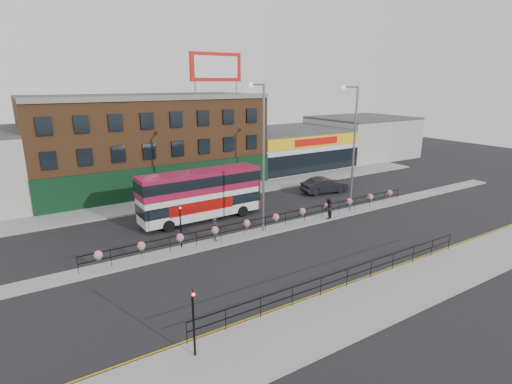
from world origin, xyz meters
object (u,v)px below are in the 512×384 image
double_decker_bus (201,190)px  lamp_column_east (352,138)px  car (325,185)px  pedestrian_b (328,209)px  pedestrian_a (215,229)px  lamp_column_west (261,146)px

double_decker_bus → lamp_column_east: lamp_column_east is taller
car → double_decker_bus: bearing=102.7°
car → lamp_column_east: (-2.46, -5.97, 5.96)m
double_decker_bus → lamp_column_east: 14.13m
pedestrian_b → lamp_column_east: (3.31, 0.92, 5.77)m
car → pedestrian_a: 17.33m
pedestrian_b → lamp_column_east: lamp_column_east is taller
car → pedestrian_a: pedestrian_a is taller
double_decker_bus → lamp_column_west: lamp_column_west is taller
car → pedestrian_b: size_ratio=3.01×
pedestrian_b → lamp_column_west: bearing=-34.9°
lamp_column_east → pedestrian_b: bearing=-164.5°
pedestrian_a → lamp_column_west: lamp_column_west is taller
car → lamp_column_west: 14.82m
car → pedestrian_b: 8.98m
pedestrian_b → lamp_column_west: size_ratio=0.16×
lamp_column_west → lamp_column_east: lamp_column_west is taller
double_decker_bus → pedestrian_a: bearing=-104.1°
double_decker_bus → pedestrian_b: bearing=-33.3°
pedestrian_a → pedestrian_b: (10.49, -0.89, -0.01)m
pedestrian_b → lamp_column_west: lamp_column_west is taller
pedestrian_a → car: bearing=-71.5°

